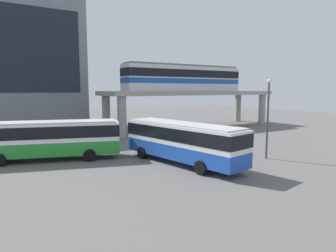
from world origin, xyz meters
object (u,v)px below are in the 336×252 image
bicycle_brown (174,132)px  bicycle_red (245,129)px  bicycle_black (183,134)px  bicycle_blue (218,128)px  train (184,78)px  bicycle_green (196,132)px  bicycle_silver (200,130)px  bus_secondary (50,136)px  bus_main (182,139)px

bicycle_brown → bicycle_red: bearing=-13.1°
bicycle_black → bicycle_blue: same height
train → bicycle_green: bearing=-111.8°
bicycle_red → bicycle_silver: (-6.02, 2.48, 0.00)m
bicycle_green → bicycle_silver: (1.90, 1.74, 0.00)m
bus_secondary → bicycle_blue: bearing=16.0°
bicycle_black → bicycle_blue: 8.27m
bicycle_silver → bicycle_red: bearing=-22.4°
bicycle_green → bicycle_silver: size_ratio=1.07×
train → bicycle_brown: train is taller
bus_main → bicycle_red: (17.83, 10.50, -1.63)m
bus_main → bicycle_silver: bearing=47.7°
bicycle_brown → bicycle_black: bearing=-88.7°
bicycle_green → bicycle_black: (-2.33, -0.40, 0.00)m
train → bicycle_red: 11.58m
bus_secondary → bicycle_silver: size_ratio=6.78×
bicycle_red → bicycle_blue: same height
bus_main → bicycle_black: 13.32m
bicycle_black → bicycle_brown: bearing=91.3°
bus_main → bicycle_green: bus_main is taller
bicycle_green → bicycle_blue: bearing=22.2°
bicycle_red → bus_secondary: bearing=-171.6°
bus_secondary → bicycle_green: size_ratio=6.31×
bus_main → bicycle_blue: (15.41, 13.48, -1.63)m
train → bicycle_black: size_ratio=10.74×
bicycle_green → bicycle_blue: size_ratio=1.01×
bus_main → bicycle_green: size_ratio=6.32×
bicycle_blue → bicycle_silver: bearing=-172.1°
bus_secondary → bicycle_brown: (16.07, 6.28, -1.63)m
bicycle_blue → bicycle_silver: size_ratio=1.07×
bicycle_black → train: bearing=54.8°
bicycle_green → bicycle_brown: (-2.38, 1.66, 0.00)m
train → bicycle_silver: train is taller
bicycle_red → bicycle_black: 10.25m
bicycle_red → bicycle_brown: size_ratio=1.01×
bus_secondary → bicycle_black: size_ratio=6.32×
train → bicycle_brown: size_ratio=10.89×
bicycle_brown → bicycle_blue: bearing=4.2°
bicycle_blue → bicycle_green: bearing=-157.8°
bus_secondary → bicycle_black: 16.74m
bus_main → bicycle_blue: size_ratio=6.36×
bicycle_green → bicycle_blue: 5.94m
bicycle_red → bicycle_green: bearing=174.7°
bicycle_brown → bicycle_blue: (7.88, 0.58, 0.00)m
bus_main → bicycle_black: bearing=55.0°
train → bicycle_blue: 8.90m
bicycle_green → bicycle_red: 7.95m
bicycle_blue → bicycle_black: bearing=-161.3°
bus_main → bicycle_blue: 20.54m
bus_main → bicycle_red: 20.75m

